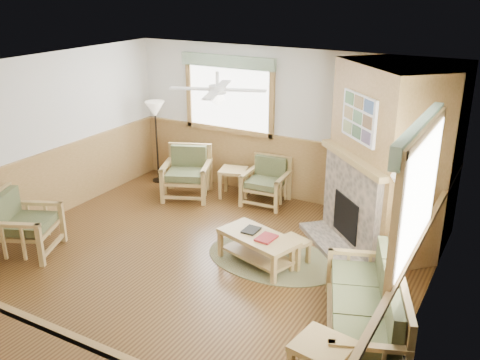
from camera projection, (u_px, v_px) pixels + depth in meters
The scene contains 22 objects.
floor at pixel (191, 268), 7.47m from camera, with size 6.00×6.00×0.01m, color #4C3015.
ceiling at pixel (183, 73), 6.51m from camera, with size 6.00×6.00×0.01m, color white.
wall_back at pixel (284, 125), 9.44m from camera, with size 6.00×0.02×2.70m, color silver.
wall_left at pixel (29, 144), 8.37m from camera, with size 0.02×6.00×2.70m, color silver.
wall_right at pixel (423, 226), 5.62m from camera, with size 0.02×6.00×2.70m, color silver.
wainscot at pixel (189, 232), 7.28m from camera, with size 6.00×6.00×1.10m, color olive, non-canonical shape.
fireplace at pixel (385, 158), 7.72m from camera, with size 2.20×2.20×2.70m, color olive, non-canonical shape.
window_back at pixel (229, 54), 9.49m from camera, with size 1.90×0.16×1.50m, color white, non-canonical shape.
window_right at pixel (429, 120), 5.05m from camera, with size 0.16×1.90×1.50m, color white, non-canonical shape.
ceiling_fan at pixel (217, 75), 6.64m from camera, with size 1.24×1.24×0.36m, color white, non-canonical shape.
sofa at pixel (363, 305), 5.85m from camera, with size 0.78×1.90×0.87m, color #A6874D, non-canonical shape.
armchair_back_left at pixel (187, 173), 9.74m from camera, with size 0.81×0.81×0.91m, color #A6874D, non-canonical shape.
armchair_back_right at pixel (266, 182), 9.46m from camera, with size 0.73×0.73×0.81m, color #A6874D, non-canonical shape.
armchair_left at pixel (25, 223), 7.72m from camera, with size 0.83×0.83×0.93m, color #A6874D, non-canonical shape.
coffee_table at pixel (258, 250), 7.48m from camera, with size 1.12×0.56×0.45m, color #A6874D, non-canonical shape.
end_table_chairs at pixel (233, 183), 9.81m from camera, with size 0.48×0.46×0.53m, color #A6874D, non-canonical shape.
footstool at pixel (291, 252), 7.53m from camera, with size 0.41×0.41×0.35m, color #A6874D, non-canonical shape.
braided_rug at pixel (273, 259), 7.68m from camera, with size 1.98×1.98×0.01m, color brown.
floor_lamp_left at pixel (157, 142), 10.37m from camera, with size 0.37×0.37×1.61m, color black, non-canonical shape.
floor_lamp_right at pixel (398, 230), 6.90m from camera, with size 0.34×0.34×1.48m, color black, non-canonical shape.
book_red at pixel (266, 237), 7.28m from camera, with size 0.22×0.30×0.03m, color maroon.
book_dark at pixel (251, 229), 7.52m from camera, with size 0.20×0.27×0.03m, color black.
Camera 1 is at (3.82, -5.37, 3.79)m, focal length 40.00 mm.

